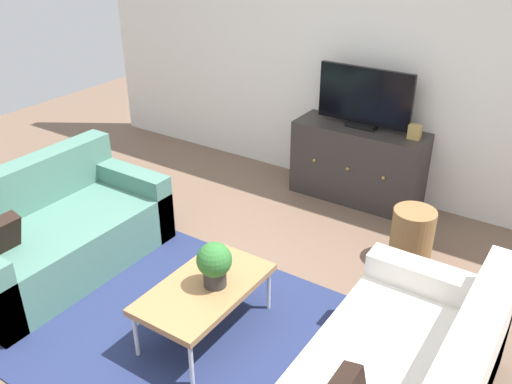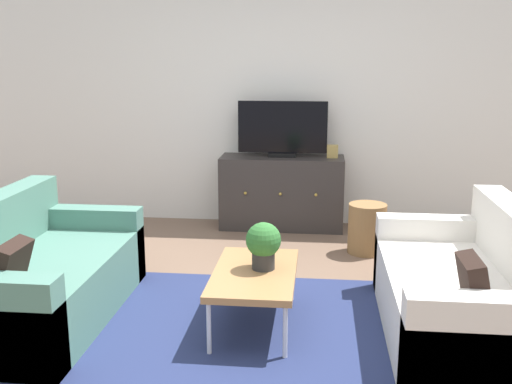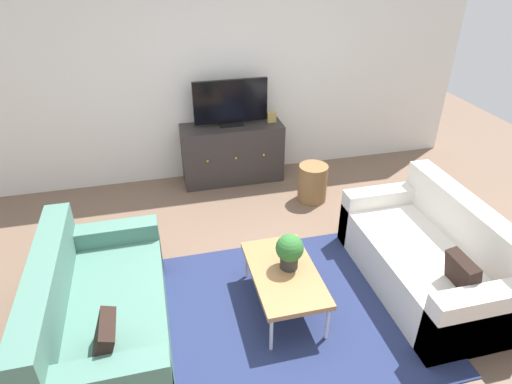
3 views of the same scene
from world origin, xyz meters
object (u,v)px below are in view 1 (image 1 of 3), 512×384
tv_console (358,164)px  flat_screen_tv (365,98)px  couch_left_side (52,234)px  potted_plant (214,263)px  coffee_table (205,289)px  wicker_basket (412,235)px  mantel_clock (415,132)px

tv_console → flat_screen_tv: bearing=90.0°
couch_left_side → potted_plant: size_ratio=5.34×
coffee_table → potted_plant: potted_plant is taller
couch_left_side → potted_plant: bearing=3.2°
couch_left_side → flat_screen_tv: size_ratio=1.85×
flat_screen_tv → wicker_basket: 1.36m
coffee_table → flat_screen_tv: size_ratio=1.04×
coffee_table → mantel_clock: bearing=77.1°
flat_screen_tv → mantel_clock: flat_screen_tv is taller
tv_console → wicker_basket: bearing=-41.9°
tv_console → flat_screen_tv: (0.00, 0.02, 0.65)m
tv_console → flat_screen_tv: flat_screen_tv is taller
potted_plant → mantel_clock: mantel_clock is taller
couch_left_side → mantel_clock: 3.17m
couch_left_side → tv_console: bearing=57.2°
couch_left_side → coffee_table: (1.50, 0.04, 0.07)m
coffee_table → wicker_basket: wicker_basket is taller
coffee_table → couch_left_side: bearing=-178.4°
potted_plant → tv_console: 2.29m
couch_left_side → coffee_table: 1.50m
couch_left_side → wicker_basket: size_ratio=3.70×
mantel_clock → wicker_basket: size_ratio=0.29×
coffee_table → wicker_basket: bearing=62.2°
potted_plant → couch_left_side: bearing=-176.8°
flat_screen_tv → couch_left_side: bearing=-122.5°
couch_left_side → wicker_basket: couch_left_side is taller
potted_plant → mantel_clock: (0.48, 2.29, 0.25)m
potted_plant → flat_screen_tv: size_ratio=0.35×
potted_plant → flat_screen_tv: (-0.02, 2.31, 0.46)m
flat_screen_tv → mantel_clock: 0.55m
flat_screen_tv → wicker_basket: (0.82, -0.75, -0.79)m
tv_console → mantel_clock: bearing=0.0°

